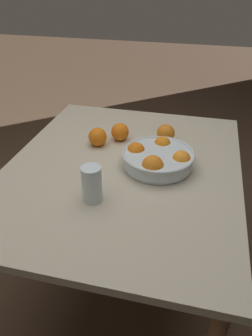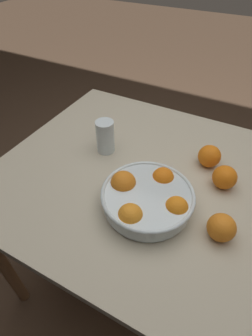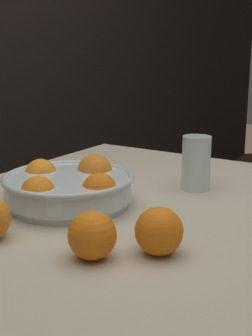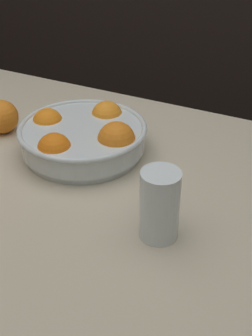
{
  "view_description": "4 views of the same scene",
  "coord_description": "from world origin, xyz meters",
  "views": [
    {
      "loc": [
        1.07,
        0.28,
        1.46
      ],
      "look_at": [
        0.12,
        0.04,
        0.84
      ],
      "focal_mm": 35.0,
      "sensor_mm": 36.0,
      "label": 1
    },
    {
      "loc": [
        -0.22,
        0.63,
        1.42
      ],
      "look_at": [
        0.08,
        0.08,
        0.84
      ],
      "focal_mm": 28.0,
      "sensor_mm": 36.0,
      "label": 2
    },
    {
      "loc": [
        -0.78,
        -0.49,
        1.1
      ],
      "look_at": [
        0.12,
        0.08,
        0.82
      ],
      "focal_mm": 50.0,
      "sensor_mm": 36.0,
      "label": 3
    },
    {
      "loc": [
        0.46,
        -0.63,
        1.31
      ],
      "look_at": [
        0.14,
        0.02,
        0.84
      ],
      "focal_mm": 50.0,
      "sensor_mm": 36.0,
      "label": 4
    }
  ],
  "objects": [
    {
      "name": "juice_glass",
      "position": [
        0.23,
        -0.05,
        0.82
      ],
      "size": [
        0.07,
        0.07,
        0.13
      ],
      "color": "#F4A314",
      "rests_on": "dining_table"
    },
    {
      "name": "orange_loose_front",
      "position": [
        -0.25,
        0.14,
        0.81
      ],
      "size": [
        0.08,
        0.08,
        0.08
      ],
      "primitive_type": "sphere",
      "color": "orange",
      "rests_on": "dining_table"
    },
    {
      "name": "fruit_bowl",
      "position": [
        -0.03,
        0.14,
        0.81
      ],
      "size": [
        0.29,
        0.29,
        0.1
      ],
      "color": "silver",
      "rests_on": "dining_table"
    },
    {
      "name": "dining_table",
      "position": [
        0.0,
        0.0,
        0.68
      ],
      "size": [
        1.13,
        0.92,
        0.77
      ],
      "color": "#B7AD93",
      "rests_on": "ground_plane"
    }
  ]
}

